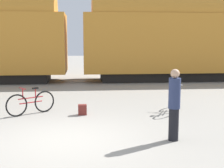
% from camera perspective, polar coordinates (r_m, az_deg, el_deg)
% --- Properties ---
extents(ground_plane, '(80.00, 80.00, 0.00)m').
position_cam_1_polar(ground_plane, '(7.91, -8.52, -10.10)').
color(ground_plane, gray).
extents(freight_train, '(55.12, 2.99, 5.34)m').
position_cam_1_polar(freight_train, '(18.52, -6.85, 9.15)').
color(freight_train, black).
rests_on(freight_train, ground_plane).
extents(rail_near, '(67.12, 0.07, 0.01)m').
position_cam_1_polar(rail_near, '(17.97, -6.76, 0.25)').
color(rail_near, '#4C4238').
rests_on(rail_near, ground_plane).
extents(rail_far, '(67.12, 0.07, 0.01)m').
position_cam_1_polar(rail_far, '(19.39, -6.66, 0.83)').
color(rail_far, '#4C4238').
rests_on(rail_far, ground_plane).
extents(bicycle_silver, '(0.80, 1.64, 0.91)m').
position_cam_1_polar(bicycle_silver, '(10.96, 11.31, -2.95)').
color(bicycle_silver, black).
rests_on(bicycle_silver, ground_plane).
extents(bicycle_maroon, '(1.45, 1.02, 0.91)m').
position_cam_1_polar(bicycle_maroon, '(10.66, -14.60, -3.35)').
color(bicycle_maroon, black).
rests_on(bicycle_maroon, ground_plane).
extents(person_in_navy, '(0.29, 0.29, 1.77)m').
position_cam_1_polar(person_in_navy, '(7.73, 11.30, -3.64)').
color(person_in_navy, black).
rests_on(person_in_navy, ground_plane).
extents(backpack, '(0.28, 0.20, 0.34)m').
position_cam_1_polar(backpack, '(10.34, -5.43, -4.70)').
color(backpack, maroon).
rests_on(backpack, ground_plane).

